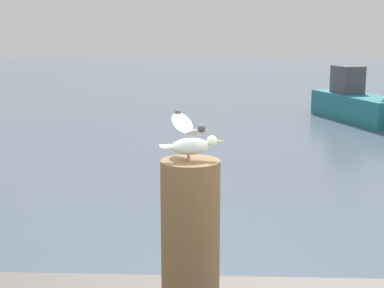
{
  "coord_description": "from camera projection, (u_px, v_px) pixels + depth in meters",
  "views": [
    {
      "loc": [
        -0.47,
        -3.69,
        2.87
      ],
      "look_at": [
        -0.62,
        -0.17,
        2.17
      ],
      "focal_mm": 53.09,
      "sensor_mm": 36.0,
      "label": 1
    }
  ],
  "objects": [
    {
      "name": "seagull",
      "position": [
        191.0,
        139.0,
        3.33
      ],
      "size": [
        0.39,
        0.64,
        0.27
      ],
      "color": "#C66D60",
      "rests_on": "mooring_post"
    },
    {
      "name": "mooring_post",
      "position": [
        190.0,
        234.0,
        3.45
      ],
      "size": [
        0.36,
        0.36,
        0.92
      ],
      "primitive_type": "cylinder",
      "color": "brown",
      "rests_on": "harbor_quay"
    },
    {
      "name": "boat_teal",
      "position": [
        366.0,
        107.0,
        18.11
      ],
      "size": [
        2.66,
        5.16,
        1.85
      ],
      "color": "#1E7075",
      "rests_on": "ground_plane"
    }
  ]
}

